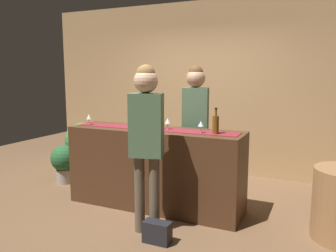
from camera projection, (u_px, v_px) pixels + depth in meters
ground_plane at (155, 206)px, 4.39m from camera, size 10.00×10.00×0.00m
back_wall at (204, 88)px, 5.89m from camera, size 6.00×0.12×2.90m
bar_counter at (155, 168)px, 4.32m from camera, size 2.23×0.60×1.01m
counter_runner_cloth at (155, 129)px, 4.24m from camera, size 2.12×0.28×0.01m
wine_bottle_clear at (155, 121)px, 4.17m from camera, size 0.07×0.07×0.30m
wine_bottle_amber at (216, 124)px, 3.86m from camera, size 0.07×0.07×0.30m
wine_glass_near_customer at (168, 121)px, 4.18m from camera, size 0.07×0.07×0.14m
wine_glass_mid_counter at (89, 117)px, 4.57m from camera, size 0.07×0.07×0.14m
wine_glass_far_end at (201, 124)px, 3.93m from camera, size 0.07×0.07×0.14m
bartender at (195, 116)px, 4.61m from camera, size 0.37×0.26×1.80m
customer_sipping at (146, 130)px, 3.52m from camera, size 0.38×0.28×1.78m
potted_plant_tall at (83, 144)px, 5.84m from camera, size 0.59×0.59×0.87m
potted_plant_small at (64, 161)px, 5.30m from camera, size 0.41×0.41×0.60m
handbag at (157, 232)px, 3.43m from camera, size 0.28×0.14×0.22m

